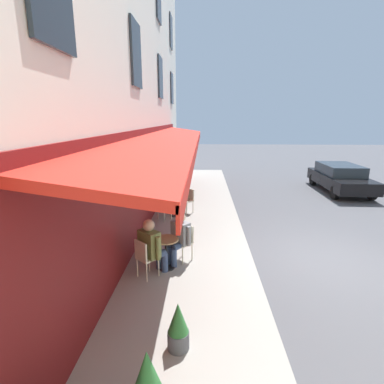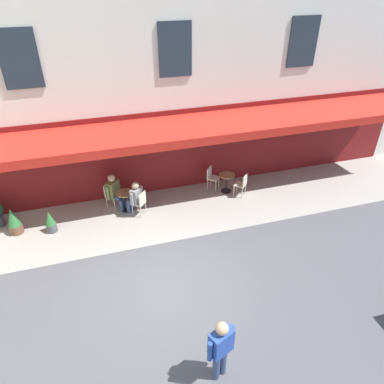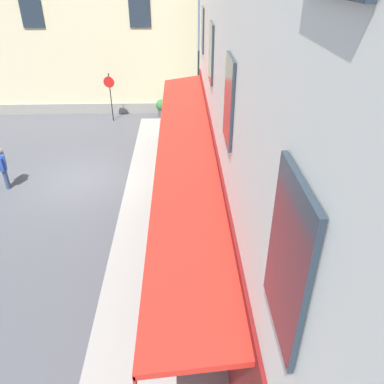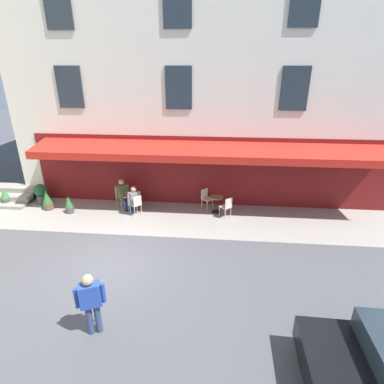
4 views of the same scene
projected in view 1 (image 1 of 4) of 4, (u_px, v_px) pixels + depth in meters
ground_plane at (324, 260)px, 7.48m from camera, size 70.00×70.00×0.00m
sidewalk_cafe_terrace at (195, 217)px, 10.76m from camera, size 20.50×3.20×0.01m
cafe_table_near_entrance at (166, 249)px, 6.98m from camera, size 0.60×0.60×0.75m
cafe_chair_cream_facing_street at (185, 239)px, 7.41m from camera, size 0.56×0.56×0.91m
cafe_chair_cream_back_row at (145, 256)px, 6.52m from camera, size 0.56×0.56×0.91m
cafe_table_mid_terrace at (176, 203)px, 10.78m from camera, size 0.60×0.60×0.75m
cafe_chair_cream_kerbside at (188, 198)px, 11.19m from camera, size 0.57×0.57×0.91m
cafe_chair_cream_by_window at (163, 205)px, 10.32m from camera, size 0.56×0.56×0.91m
seated_patron_in_grey at (179, 236)px, 7.23m from camera, size 0.63×0.61×1.29m
seated_companion_in_olive at (152, 245)px, 6.63m from camera, size 0.68×0.66×1.36m
potted_plant_under_sign at (178, 327)px, 4.52m from camera, size 0.34×0.34×0.80m
parked_car_black at (340, 177)px, 14.40m from camera, size 4.34×1.89×1.33m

